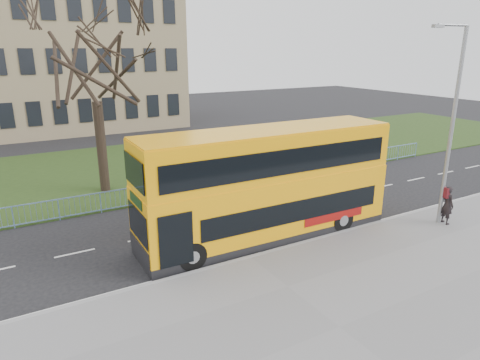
# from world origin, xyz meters

# --- Properties ---
(ground) EXTENTS (120.00, 120.00, 0.00)m
(ground) POSITION_xyz_m (0.00, 0.00, 0.00)
(ground) COLOR black
(ground) RESTS_ON ground
(pavement) EXTENTS (80.00, 10.50, 0.12)m
(pavement) POSITION_xyz_m (0.00, -6.75, 0.06)
(pavement) COLOR slate
(pavement) RESTS_ON ground
(kerb) EXTENTS (80.00, 0.20, 0.14)m
(kerb) POSITION_xyz_m (0.00, -1.55, 0.07)
(kerb) COLOR gray
(kerb) RESTS_ON ground
(grass_verge) EXTENTS (80.00, 15.40, 0.08)m
(grass_verge) POSITION_xyz_m (0.00, 14.30, 0.04)
(grass_verge) COLOR #213613
(grass_verge) RESTS_ON ground
(guard_railing) EXTENTS (40.00, 0.12, 1.10)m
(guard_railing) POSITION_xyz_m (0.00, 6.60, 0.55)
(guard_railing) COLOR #729ACC
(guard_railing) RESTS_ON ground
(bare_tree) EXTENTS (8.63, 8.63, 12.33)m
(bare_tree) POSITION_xyz_m (-3.00, 10.00, 6.25)
(bare_tree) COLOR black
(bare_tree) RESTS_ON grass_verge
(civic_building) EXTENTS (30.00, 15.00, 14.00)m
(civic_building) POSITION_xyz_m (-5.00, 35.00, 7.00)
(civic_building) COLOR #8C7A59
(civic_building) RESTS_ON ground
(yellow_bus) EXTENTS (11.50, 2.94, 4.80)m
(yellow_bus) POSITION_xyz_m (1.78, -0.01, 2.57)
(yellow_bus) COLOR #FFA80A
(yellow_bus) RESTS_ON ground
(pedestrian) EXTENTS (0.57, 0.75, 1.85)m
(pedestrian) POSITION_xyz_m (9.84, -3.23, 1.04)
(pedestrian) COLOR black
(pedestrian) RESTS_ON pavement
(street_lamp) EXTENTS (1.89, 0.47, 8.95)m
(street_lamp) POSITION_xyz_m (9.56, -2.98, 5.03)
(street_lamp) COLOR gray
(street_lamp) RESTS_ON pavement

